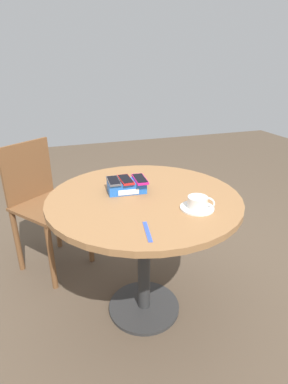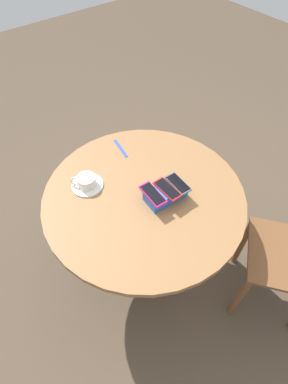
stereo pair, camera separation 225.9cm
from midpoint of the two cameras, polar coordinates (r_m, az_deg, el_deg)
ground_plane at (r=1.61m, az=-9.54°, el=-56.90°), size 8.00×8.00×0.00m
round_table at (r=1.02m, az=-13.12°, el=-50.91°), size 0.96×0.96×0.72m
phone_box at (r=0.91m, az=-20.94°, el=-44.15°), size 0.20×0.11×0.06m
phone_gray at (r=0.89m, az=-26.88°, el=-42.65°), size 0.07×0.13×0.01m
phone_red at (r=0.88m, az=-21.60°, el=-42.86°), size 0.06×0.14×0.01m
phone_magenta at (r=0.87m, az=-15.45°, el=-43.50°), size 0.07×0.15×0.01m
saucer at (r=0.86m, az=11.94°, el=-58.29°), size 0.15×0.15×0.01m
coffee_cup at (r=0.83m, az=12.68°, el=-58.00°), size 0.11×0.09×0.06m
lanyard_strap at (r=0.87m, az=-26.88°, el=-70.31°), size 0.04×0.15×0.00m
chair_near_window at (r=1.55m, az=-36.70°, el=-28.75°), size 0.54×0.54×0.87m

